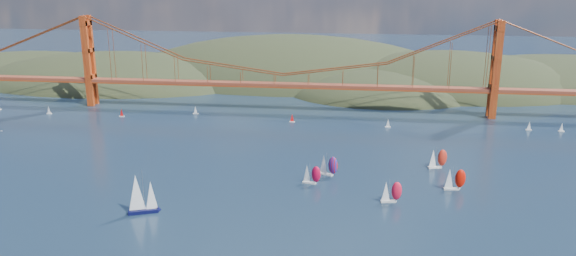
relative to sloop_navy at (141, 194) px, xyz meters
The scene contains 16 objects.
headlands 260.83m from the sloop_navy, 73.45° to the left, with size 725.00×225.00×96.00m.
bridge 155.56m from the sloop_navy, 79.72° to the left, with size 552.00×12.00×55.00m.
sloop_navy is the anchor object (origin of this frame).
racer_0 66.32m from the sloop_navy, 32.15° to the left, with size 7.55×4.04×8.47m.
racer_1 88.92m from the sloop_navy, 13.39° to the left, with size 7.89×4.12×8.86m.
racer_2 116.86m from the sloop_navy, 17.86° to the left, with size 8.30×3.82×9.38m.
racer_3 123.44m from the sloop_navy, 29.11° to the left, with size 8.23×4.77×9.23m.
racer_rwb 77.06m from the sloop_navy, 36.25° to the left, with size 8.44×5.68×9.44m.
distant_boat_1 164.79m from the sloop_navy, 130.12° to the left, with size 3.00×2.00×4.70m.
distant_boat_2 139.32m from the sloop_navy, 116.03° to the left, with size 3.00×2.00×4.70m.
distant_boat_3 138.54m from the sloop_navy, 98.68° to the left, with size 3.00×2.00×4.70m.
distant_boat_4 205.98m from the sloop_navy, 37.57° to the left, with size 3.00×2.00×4.70m.
distant_boat_5 218.62m from the sloop_navy, 34.86° to the left, with size 3.00×2.00×4.70m.
distant_boat_8 151.48m from the sloop_navy, 53.63° to the left, with size 3.00×2.00×4.70m.
distant_boat_9 131.42m from the sloop_navy, 73.41° to the left, with size 3.00×2.00×4.70m.
gull 53.44m from the sloop_navy, behind, with size 0.90×0.25×0.17m.
Camera 1 is at (44.26, -143.15, 82.18)m, focal length 35.00 mm.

